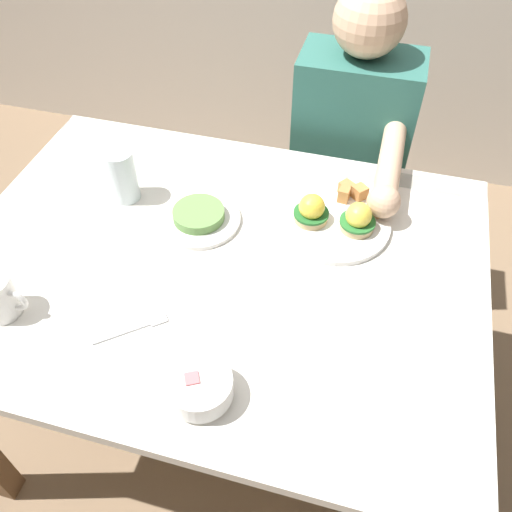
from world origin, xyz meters
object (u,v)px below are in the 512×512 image
Objects in this scene: fork at (135,328)px; side_plate at (199,217)px; dining_table at (218,290)px; eggs_benedict_plate at (335,218)px; water_glass_near at (122,177)px; diner_person at (349,154)px; fruit_bowl at (200,387)px.

fork is 0.33m from side_plate.
side_plate is at bearing 125.01° from dining_table.
eggs_benedict_plate is 1.99× the size of water_glass_near.
dining_table is at bearing -27.43° from water_glass_near.
diner_person is (-0.01, 0.42, -0.11)m from eggs_benedict_plate.
fruit_bowl is 0.92× the size of fork.
water_glass_near is 0.70m from diner_person.
eggs_benedict_plate is 0.53m from water_glass_near.
water_glass_near is at bearing 152.57° from dining_table.
diner_person reaches higher than fork.
water_glass_near is 0.22m from side_plate.
dining_table is 0.18m from side_plate.
eggs_benedict_plate is 0.33m from side_plate.
diner_person is (0.30, 0.49, -0.10)m from side_plate.
eggs_benedict_plate is at bearing 72.63° from fruit_bowl.
water_glass_near is at bearing 169.67° from side_plate.
fruit_bowl is at bearing -70.13° from side_plate.
fork is 0.97× the size of water_glass_near.
eggs_benedict_plate is 0.54m from fruit_bowl.
diner_person is at bearing 68.45° from fork.
eggs_benedict_plate is 0.24× the size of diner_person.
dining_table is 0.64m from diner_person.
eggs_benedict_plate reaches higher than fork.
side_plate is (-0.32, -0.07, -0.01)m from eggs_benedict_plate.
water_glass_near reaches higher than fork.
fork is (-0.34, -0.41, -0.02)m from eggs_benedict_plate.
fork is at bearing -129.84° from eggs_benedict_plate.
eggs_benedict_plate is 2.25× the size of fruit_bowl.
fork reaches higher than dining_table.
fruit_bowl is at bearing -76.12° from dining_table.
side_plate reaches higher than fork.
diner_person is at bearing 41.43° from water_glass_near.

